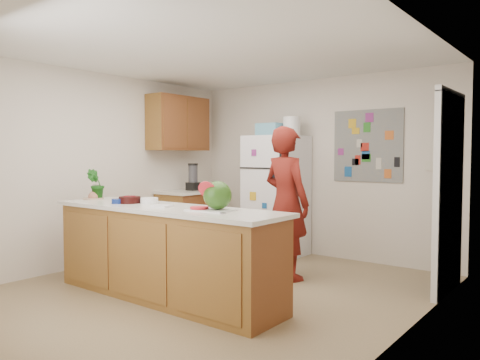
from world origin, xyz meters
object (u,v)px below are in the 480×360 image
Objects in this scene: refrigerator at (276,196)px; person at (286,203)px; watermelon at (218,195)px; cherry_bowl at (130,200)px.

person reaches higher than refrigerator.
watermelon is (0.12, -1.35, 0.18)m from person.
person is at bearing 52.60° from cherry_bowl.
watermelon is at bearing 107.18° from person.
cherry_bowl is at bearing -177.86° from watermelon.
cherry_bowl is (-0.27, -2.39, 0.11)m from refrigerator.
watermelon is (0.91, -2.34, 0.21)m from refrigerator.
watermelon is 1.19m from cherry_bowl.
person is 1.76m from cherry_bowl.
refrigerator is 1.27m from person.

